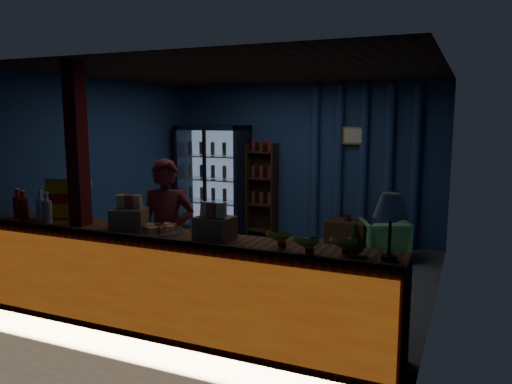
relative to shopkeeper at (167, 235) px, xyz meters
The scene contains 19 objects.
ground 1.69m from the shopkeeper, 77.71° to the left, with size 4.60×4.60×0.00m, color #515154.
room_walls 1.66m from the shopkeeper, 77.71° to the left, with size 4.60×4.60×4.60m.
counter 0.65m from the shopkeeper, 55.82° to the right, with size 4.40×0.57×0.99m.
support_post 0.99m from the shopkeeper, 148.28° to the right, with size 0.16×0.16×2.60m, color maroon.
beverage_cooler 3.59m from the shopkeeper, 110.16° to the left, with size 1.20×0.62×1.90m.
bottle_shelf 3.52m from the shopkeeper, 96.27° to the left, with size 0.50×0.28×1.60m.
curtain_folds 3.85m from the shopkeeper, 69.86° to the left, with size 1.74×0.14×2.50m.
framed_picture 3.85m from the shopkeeper, 71.80° to the left, with size 0.36×0.04×0.28m.
shopkeeper is the anchor object (origin of this frame).
green_chair 3.42m from the shopkeeper, 57.63° to the left, with size 0.62×0.64×0.58m, color #63C76E.
side_table 3.13m from the shopkeeper, 65.70° to the left, with size 0.59×0.44×0.63m.
yellow_sign 1.20m from the shopkeeper, 168.10° to the right, with size 0.54×0.24×0.43m.
soda_bottles 1.48m from the shopkeeper, 160.60° to the right, with size 0.61×0.18×0.33m.
snack_box_left 0.52m from the shopkeeper, 108.95° to the right, with size 0.39×0.36×0.34m.
snack_box_centre 0.97m from the shopkeeper, 28.66° to the right, with size 0.35×0.30×0.34m.
pastry_tray 0.49m from the shopkeeper, 63.72° to the right, with size 0.46×0.46×0.08m.
banana_bunches 1.82m from the shopkeeper, 16.01° to the right, with size 0.80×0.31×0.17m.
table_lamp 2.48m from the shopkeeper, 11.53° to the right, with size 0.27×0.27×0.53m.
pineapple 2.16m from the shopkeeper, 12.00° to the right, with size 0.16×0.16×0.27m.
Camera 1 is at (2.61, -5.77, 2.06)m, focal length 35.00 mm.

